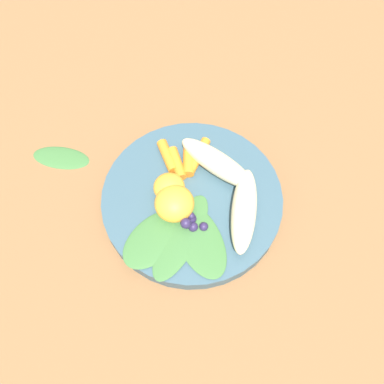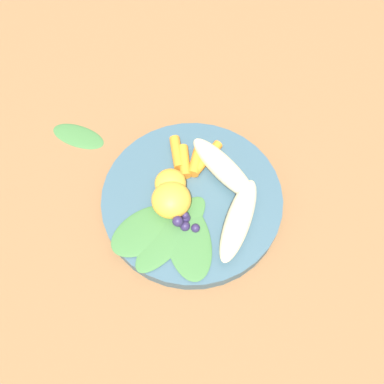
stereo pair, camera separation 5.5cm
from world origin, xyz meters
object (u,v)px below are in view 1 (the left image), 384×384
(banana_peeled_left, at_px, (217,163))
(banana_peeled_right, at_px, (244,210))
(orange_segment_near, at_px, (174,203))
(kale_leaf_stray, at_px, (61,157))
(bowl, at_px, (192,199))

(banana_peeled_left, xyz_separation_m, banana_peeled_right, (0.01, 0.08, 0.00))
(orange_segment_near, bearing_deg, kale_leaf_stray, -59.73)
(banana_peeled_right, relative_size, orange_segment_near, 2.34)
(banana_peeled_left, relative_size, orange_segment_near, 2.34)
(banana_peeled_left, bearing_deg, kale_leaf_stray, 30.41)
(bowl, xyz_separation_m, kale_leaf_stray, (0.14, -0.17, -0.01))
(banana_peeled_right, bearing_deg, kale_leaf_stray, 76.57)
(bowl, bearing_deg, banana_peeled_right, 125.55)
(kale_leaf_stray, bearing_deg, orange_segment_near, 161.43)
(banana_peeled_left, bearing_deg, banana_peeled_right, 152.96)
(banana_peeled_right, distance_m, kale_leaf_stray, 0.30)
(banana_peeled_right, xyz_separation_m, kale_leaf_stray, (0.18, -0.23, -0.04))
(bowl, distance_m, kale_leaf_stray, 0.22)
(banana_peeled_right, bearing_deg, orange_segment_near, 93.30)
(banana_peeled_left, height_order, banana_peeled_right, same)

